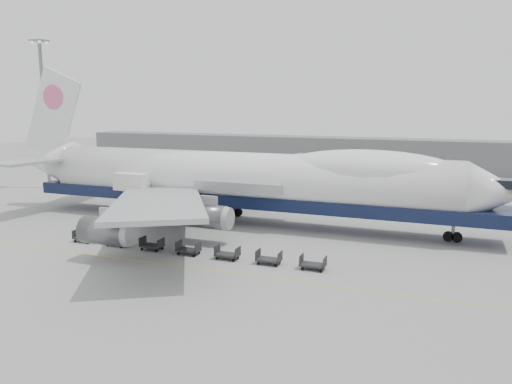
% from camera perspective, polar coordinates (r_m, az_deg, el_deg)
% --- Properties ---
extents(ground, '(260.00, 260.00, 0.00)m').
position_cam_1_polar(ground, '(52.84, -6.78, -6.32)').
color(ground, gray).
rests_on(ground, ground).
extents(apron_line, '(60.00, 0.15, 0.01)m').
position_cam_1_polar(apron_line, '(47.87, -10.15, -8.18)').
color(apron_line, gold).
rests_on(apron_line, ground).
extents(hangar, '(110.00, 8.00, 7.00)m').
position_cam_1_polar(hangar, '(120.17, 4.56, 4.69)').
color(hangar, slate).
rests_on(hangar, ground).
extents(floodlight_mast, '(2.40, 2.40, 25.43)m').
position_cam_1_polar(floodlight_mast, '(95.16, -23.07, 8.98)').
color(floodlight_mast, slate).
rests_on(floodlight_mast, ground).
extents(airliner, '(67.00, 55.30, 19.98)m').
position_cam_1_polar(airliner, '(62.00, -1.21, 1.53)').
color(airliner, white).
rests_on(airliner, ground).
extents(catering_truck, '(5.05, 3.64, 6.09)m').
position_cam_1_polar(catering_truck, '(66.01, -13.77, -0.15)').
color(catering_truck, '#172045').
rests_on(catering_truck, ground).
extents(dolly_0, '(2.30, 1.35, 1.30)m').
position_cam_1_polar(dolly_0, '(57.52, -18.99, -4.90)').
color(dolly_0, '#2D2D30').
rests_on(dolly_0, ground).
extents(dolly_1, '(2.30, 1.35, 1.30)m').
position_cam_1_polar(dolly_1, '(54.94, -15.57, -5.41)').
color(dolly_1, '#2D2D30').
rests_on(dolly_1, ground).
extents(dolly_2, '(2.30, 1.35, 1.30)m').
position_cam_1_polar(dolly_2, '(52.58, -11.81, -5.95)').
color(dolly_2, '#2D2D30').
rests_on(dolly_2, ground).
extents(dolly_3, '(2.30, 1.35, 1.30)m').
position_cam_1_polar(dolly_3, '(50.47, -7.72, -6.51)').
color(dolly_3, '#2D2D30').
rests_on(dolly_3, ground).
extents(dolly_4, '(2.30, 1.35, 1.30)m').
position_cam_1_polar(dolly_4, '(48.64, -3.28, -7.08)').
color(dolly_4, '#2D2D30').
rests_on(dolly_4, ground).
extents(dolly_5, '(2.30, 1.35, 1.30)m').
position_cam_1_polar(dolly_5, '(47.13, 1.48, -7.64)').
color(dolly_5, '#2D2D30').
rests_on(dolly_5, ground).
extents(dolly_6, '(2.30, 1.35, 1.30)m').
position_cam_1_polar(dolly_6, '(45.96, 6.54, -8.17)').
color(dolly_6, '#2D2D30').
rests_on(dolly_6, ground).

